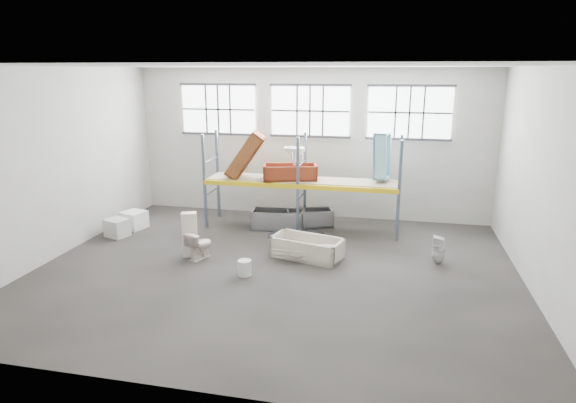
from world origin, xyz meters
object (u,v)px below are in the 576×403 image
(bucket, at_px, (245,268))
(blue_tub_upright, at_px, (382,156))
(bathtub_beige, at_px, (307,248))
(steel_tub_left, at_px, (278,219))
(steel_tub_right, at_px, (309,218))
(carton_near, at_px, (117,228))
(rust_tub_flat, at_px, (290,172))
(toilet_white, at_px, (439,250))
(toilet_beige, at_px, (200,245))
(cistern_tall, at_px, (190,234))

(bucket, bearing_deg, blue_tub_upright, 53.74)
(bathtub_beige, relative_size, blue_tub_upright, 1.34)
(steel_tub_left, relative_size, steel_tub_right, 1.12)
(carton_near, bearing_deg, rust_tub_flat, 21.37)
(rust_tub_flat, distance_m, carton_near, 5.55)
(steel_tub_right, distance_m, bucket, 4.37)
(toilet_white, xyz_separation_m, steel_tub_left, (-4.78, 1.92, -0.07))
(toilet_beige, bearing_deg, steel_tub_right, -102.84)
(rust_tub_flat, bearing_deg, bathtub_beige, -67.70)
(bucket, xyz_separation_m, carton_near, (-4.66, 1.99, 0.07))
(rust_tub_flat, distance_m, bucket, 4.27)
(toilet_white, distance_m, rust_tub_flat, 5.11)
(cistern_tall, bearing_deg, toilet_white, -11.36)
(blue_tub_upright, bearing_deg, carton_near, -163.95)
(steel_tub_right, distance_m, blue_tub_upright, 3.08)
(toilet_beige, xyz_separation_m, blue_tub_upright, (4.62, 3.39, 2.02))
(toilet_beige, xyz_separation_m, cistern_tall, (-0.32, 0.11, 0.23))
(toilet_white, relative_size, rust_tub_flat, 0.45)
(bucket, bearing_deg, steel_tub_left, 90.65)
(toilet_white, xyz_separation_m, carton_near, (-9.40, 0.15, -0.10))
(blue_tub_upright, relative_size, carton_near, 2.26)
(toilet_beige, relative_size, cistern_tall, 0.62)
(rust_tub_flat, height_order, bucket, rust_tub_flat)
(toilet_white, height_order, steel_tub_right, toilet_white)
(cistern_tall, xyz_separation_m, rust_tub_flat, (2.14, 2.99, 1.21))
(steel_tub_left, relative_size, carton_near, 2.64)
(bucket, bearing_deg, toilet_beige, 151.12)
(rust_tub_flat, xyz_separation_m, bucket, (-0.30, -3.94, -1.63))
(steel_tub_left, xyz_separation_m, rust_tub_flat, (0.34, 0.18, 1.52))
(rust_tub_flat, bearing_deg, cistern_tall, -125.57)
(steel_tub_left, bearing_deg, carton_near, -159.09)
(toilet_beige, relative_size, steel_tub_left, 0.45)
(toilet_white, distance_m, steel_tub_right, 4.57)
(bathtub_beige, distance_m, toilet_white, 3.46)
(steel_tub_left, distance_m, blue_tub_upright, 3.80)
(cistern_tall, relative_size, steel_tub_right, 0.83)
(bucket, bearing_deg, rust_tub_flat, 85.61)
(cistern_tall, xyz_separation_m, toilet_white, (6.57, 0.89, -0.24))
(bathtub_beige, bearing_deg, carton_near, -169.55)
(bathtub_beige, xyz_separation_m, steel_tub_left, (-1.34, 2.25, 0.03))
(rust_tub_flat, bearing_deg, carton_near, -158.63)
(blue_tub_upright, bearing_deg, bathtub_beige, -123.54)
(toilet_white, relative_size, blue_tub_upright, 0.53)
(toilet_beige, relative_size, blue_tub_upright, 0.53)
(cistern_tall, relative_size, toilet_white, 1.64)
(toilet_beige, height_order, toilet_white, toilet_beige)
(steel_tub_left, height_order, steel_tub_right, steel_tub_left)
(steel_tub_right, xyz_separation_m, carton_near, (-5.54, -2.29, -0.00))
(bathtub_beige, bearing_deg, blue_tub_upright, 71.56)
(rust_tub_flat, xyz_separation_m, blue_tub_upright, (2.80, 0.29, 0.57))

